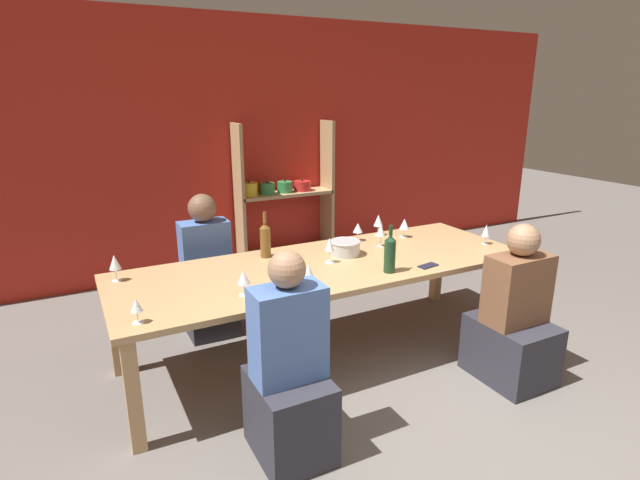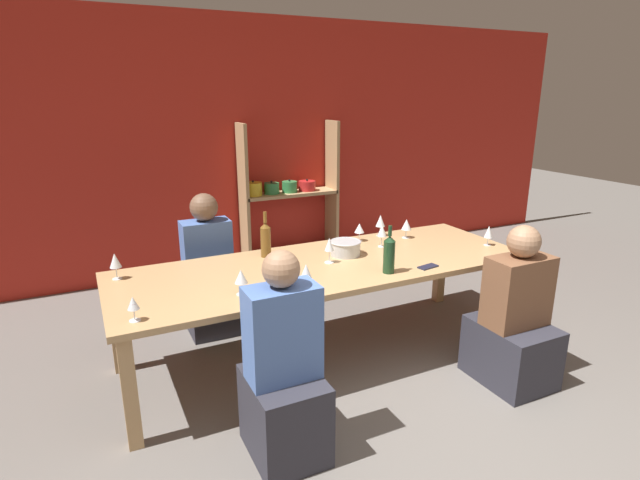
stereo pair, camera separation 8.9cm
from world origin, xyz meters
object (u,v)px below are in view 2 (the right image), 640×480
mixing_bowl (345,247)px  cell_phone (428,267)px  wine_bottle_green (389,254)px  wine_glass_empty_d (489,232)px  dining_table (326,272)px  person_near_b (513,327)px  wine_glass_white_b (241,277)px  wine_glass_red_d (382,231)px  person_far_a (209,280)px  wine_glass_red_b (133,304)px  wine_glass_empty_a (380,221)px  wine_glass_empty_b (329,245)px  wine_glass_white_a (359,229)px  wine_glass_empty_c (306,271)px  wine_glass_red_a (406,225)px  shelf_unit (288,216)px  person_near_a (284,383)px  wine_bottle_dark (266,239)px

mixing_bowl → cell_phone: (0.39, -0.50, -0.05)m
wine_bottle_green → wine_glass_empty_d: bearing=9.5°
dining_table → person_near_b: (0.99, -0.86, -0.27)m
wine_glass_white_b → wine_glass_red_d: bearing=19.1°
person_far_a → wine_glass_red_b: bearing=60.4°
wine_glass_empty_d → wine_glass_empty_a: bearing=135.5°
cell_phone → wine_glass_red_d: bearing=93.1°
mixing_bowl → wine_glass_empty_b: bearing=-151.0°
wine_glass_empty_d → dining_table: bearing=172.6°
wine_glass_white_a → wine_glass_white_b: bearing=-151.3°
wine_glass_empty_a → wine_glass_white_a: bearing=-166.5°
person_far_a → wine_glass_empty_c: bearing=105.2°
wine_glass_white_b → person_far_a: size_ratio=0.14×
wine_glass_empty_c → person_near_b: person_near_b is taller
wine_glass_white_b → person_far_a: 1.18m
wine_bottle_green → wine_glass_white_b: size_ratio=2.06×
wine_glass_red_a → wine_glass_empty_a: (-0.16, 0.15, 0.02)m
shelf_unit → wine_glass_empty_c: shelf_unit is taller
wine_glass_red_a → wine_glass_red_d: (-0.32, -0.12, 0.02)m
person_near_a → cell_phone: bearing=19.7°
wine_bottle_green → wine_glass_empty_d: (1.07, 0.18, -0.03)m
wine_glass_red_b → person_far_a: bearing=60.4°
wine_glass_empty_a → wine_glass_empty_c: size_ratio=1.05×
wine_bottle_dark → wine_glass_empty_c: bearing=-90.4°
shelf_unit → wine_glass_white_a: 1.70m
cell_phone → person_near_b: person_near_b is taller
wine_glass_white_a → wine_glass_red_d: (0.08, -0.22, 0.02)m
wine_glass_white_a → person_near_a: (-1.18, -1.24, -0.41)m
shelf_unit → wine_glass_white_a: bearing=-91.8°
mixing_bowl → wine_glass_empty_a: (0.52, 0.33, 0.07)m
wine_glass_red_a → wine_glass_empty_b: wine_glass_empty_b is taller
wine_glass_red_b → wine_glass_white_b: 0.64m
wine_glass_empty_b → wine_glass_empty_d: wine_glass_empty_b is taller
mixing_bowl → wine_glass_empty_d: 1.19m
wine_glass_empty_b → person_near_a: size_ratio=0.16×
mixing_bowl → person_near_a: 1.37m
wine_glass_white_a → person_near_b: 1.41m
wine_glass_white_b → person_near_b: size_ratio=0.15×
person_far_a → person_near_b: person_far_a is taller
shelf_unit → person_near_b: bearing=-81.6°
wine_glass_red_a → wine_glass_empty_d: 0.66m
wine_glass_empty_b → wine_glass_empty_c: wine_glass_empty_b is taller
wine_bottle_dark → person_near_a: person_near_a is taller
mixing_bowl → wine_glass_empty_c: bearing=-137.6°
wine_bottle_dark → wine_glass_red_d: bearing=-10.9°
dining_table → wine_glass_red_d: size_ratio=16.34×
wine_glass_empty_c → wine_bottle_green: bearing=3.8°
wine_glass_empty_c → cell_phone: bearing=0.4°
wine_bottle_dark → wine_glass_red_d: size_ratio=1.88×
wine_glass_white_a → wine_glass_red_d: 0.23m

